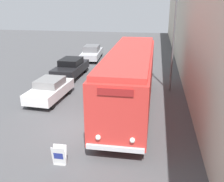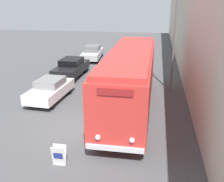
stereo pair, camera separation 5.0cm
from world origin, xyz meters
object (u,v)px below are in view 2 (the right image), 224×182
(vintage_bus, at_px, (130,76))
(parked_car_mid, at_px, (71,67))
(streetlamp, at_px, (175,26))
(parked_car_far, at_px, (92,53))
(parked_car_near, at_px, (50,89))
(sign_board, at_px, (59,156))

(vintage_bus, distance_m, parked_car_mid, 8.15)
(streetlamp, xyz_separation_m, parked_car_mid, (-8.13, 2.41, -3.78))
(parked_car_mid, relative_size, parked_car_far, 0.95)
(parked_car_near, bearing_deg, parked_car_mid, 97.31)
(sign_board, xyz_separation_m, parked_car_far, (-3.21, 18.79, 0.35))
(vintage_bus, height_order, parked_car_mid, vintage_bus)
(parked_car_near, distance_m, parked_car_far, 12.11)
(vintage_bus, bearing_deg, parked_car_far, 113.19)
(parked_car_mid, height_order, parked_car_far, parked_car_mid)
(vintage_bus, bearing_deg, streetlamp, 53.21)
(parked_car_mid, bearing_deg, streetlamp, -14.34)
(streetlamp, bearing_deg, vintage_bus, -126.79)
(streetlamp, relative_size, parked_car_mid, 1.54)
(parked_car_near, height_order, parked_car_mid, parked_car_mid)
(vintage_bus, distance_m, parked_car_near, 5.39)
(sign_board, bearing_deg, vintage_bus, 70.92)
(streetlamp, distance_m, parked_car_near, 9.20)
(parked_car_near, bearing_deg, parked_car_far, 94.46)
(vintage_bus, bearing_deg, sign_board, -109.08)
(vintage_bus, xyz_separation_m, parked_car_far, (-5.37, 12.54, -1.22))
(sign_board, relative_size, streetlamp, 0.12)
(streetlamp, height_order, parked_car_far, streetlamp)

